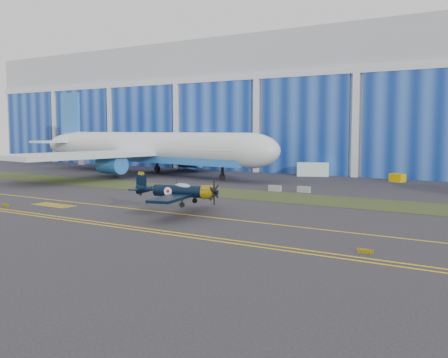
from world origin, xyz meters
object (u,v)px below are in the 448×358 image
Objects in this scene: warbird at (179,191)px; jetliner at (150,114)px; shipping_container at (313,169)px; tug at (397,178)px.

warbird is 53.24m from jetliner.
jetliner reaches higher than warbird.
shipping_container is at bearing 83.88° from warbird.
warbird is 50.40m from tug.
shipping_container is at bearing -165.96° from tug.
warbird is 52.23m from shipping_container.
shipping_container is (-6.71, 51.78, -1.21)m from warbird.
jetliner is 12.59× the size of shipping_container.
shipping_container is 2.48× the size of tug.
jetliner is 34.99m from shipping_container.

